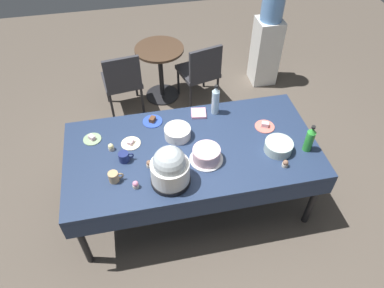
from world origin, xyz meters
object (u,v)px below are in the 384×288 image
(cupcake_berry, at_px, (168,154))
(coffee_mug_navy, at_px, (124,157))
(cupcake_mint, at_px, (285,164))
(dessert_plate_cream, at_px, (131,143))
(dessert_plate_coral, at_px, (265,126))
(round_cafe_table, at_px, (160,64))
(soda_bottle_water, at_px, (215,100))
(potluck_table, at_px, (192,153))
(cupcake_rose, at_px, (136,185))
(soda_bottle_lime_soda, at_px, (310,139))
(cupcake_lemon, at_px, (149,164))
(maroon_chair_right, at_px, (201,70))
(dessert_plate_sage, at_px, (92,139))
(glass_salad_bowl, at_px, (278,146))
(ceramic_snack_bowl, at_px, (178,132))
(frosted_layer_cake, at_px, (206,155))
(cupcake_cocoa, at_px, (111,147))
(dessert_plate_cobalt, at_px, (153,121))
(maroon_chair_left, at_px, (122,79))
(slow_cooker, at_px, (170,168))
(water_cooler, at_px, (267,42))
(coffee_mug_tan, at_px, (114,177))

(cupcake_berry, height_order, coffee_mug_navy, coffee_mug_navy)
(cupcake_mint, bearing_deg, dessert_plate_cream, 157.23)
(dessert_plate_coral, xyz_separation_m, round_cafe_table, (-0.76, 1.61, -0.26))
(soda_bottle_water, bearing_deg, potluck_table, -126.38)
(cupcake_rose, bearing_deg, cupcake_berry, 42.08)
(soda_bottle_lime_soda, bearing_deg, cupcake_lemon, 176.78)
(maroon_chair_right, relative_size, round_cafe_table, 1.18)
(cupcake_rose, bearing_deg, dessert_plate_sage, 118.63)
(glass_salad_bowl, relative_size, ceramic_snack_bowl, 1.02)
(cupcake_berry, bearing_deg, frosted_layer_cake, -18.09)
(cupcake_cocoa, bearing_deg, maroon_chair_right, 51.62)
(dessert_plate_cobalt, xyz_separation_m, dessert_plate_sage, (-0.56, -0.13, -0.00))
(dessert_plate_coral, distance_m, coffee_mug_navy, 1.31)
(dessert_plate_cobalt, distance_m, maroon_chair_left, 1.17)
(slow_cooker, distance_m, cupcake_lemon, 0.27)
(cupcake_lemon, bearing_deg, soda_bottle_lime_soda, -3.22)
(dessert_plate_coral, distance_m, cupcake_cocoa, 1.40)
(slow_cooker, bearing_deg, soda_bottle_water, 53.64)
(cupcake_rose, height_order, maroon_chair_left, maroon_chair_left)
(ceramic_snack_bowl, relative_size, water_cooler, 0.19)
(dessert_plate_sage, xyz_separation_m, cupcake_mint, (1.57, -0.64, 0.02))
(cupcake_berry, distance_m, maroon_chair_right, 1.72)
(dessert_plate_coral, relative_size, soda_bottle_water, 0.57)
(slow_cooker, relative_size, maroon_chair_right, 0.42)
(soda_bottle_water, xyz_separation_m, maroon_chair_left, (-0.85, 1.10, -0.41))
(cupcake_cocoa, xyz_separation_m, cupcake_mint, (1.40, -0.48, 0.00))
(ceramic_snack_bowl, bearing_deg, soda_bottle_lime_soda, -19.67)
(cupcake_rose, bearing_deg, potluck_table, 32.40)
(frosted_layer_cake, bearing_deg, cupcake_cocoa, 160.42)
(dessert_plate_cream, xyz_separation_m, round_cafe_table, (0.47, 1.58, -0.26))
(dessert_plate_coral, bearing_deg, frosted_layer_cake, -155.25)
(ceramic_snack_bowl, bearing_deg, water_cooler, 48.34)
(glass_salad_bowl, distance_m, dessert_plate_cobalt, 1.17)
(dessert_plate_cobalt, bearing_deg, coffee_mug_tan, -121.15)
(slow_cooker, xyz_separation_m, soda_bottle_water, (0.55, 0.75, -0.02))
(ceramic_snack_bowl, bearing_deg, potluck_table, -60.14)
(dessert_plate_coral, xyz_separation_m, coffee_mug_navy, (-1.30, -0.16, 0.03))
(potluck_table, height_order, cupcake_lemon, cupcake_lemon)
(ceramic_snack_bowl, height_order, cupcake_rose, ceramic_snack_bowl)
(dessert_plate_sage, xyz_separation_m, maroon_chair_right, (1.27, 1.24, -0.27))
(water_cooler, bearing_deg, cupcake_lemon, -131.96)
(glass_salad_bowl, height_order, cupcake_rose, glass_salad_bowl)
(slow_cooker, distance_m, cupcake_cocoa, 0.65)
(ceramic_snack_bowl, bearing_deg, dessert_plate_sage, 171.58)
(dessert_plate_cream, bearing_deg, soda_bottle_water, 17.57)
(frosted_layer_cake, distance_m, cupcake_mint, 0.66)
(coffee_mug_navy, bearing_deg, coffee_mug_tan, -115.37)
(water_cooler, bearing_deg, dessert_plate_cobalt, -139.73)
(cupcake_lemon, bearing_deg, soda_bottle_water, 38.62)
(dessert_plate_cobalt, distance_m, dessert_plate_sage, 0.57)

